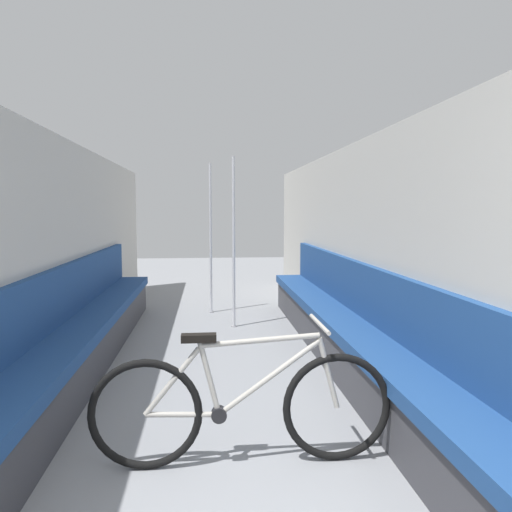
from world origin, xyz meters
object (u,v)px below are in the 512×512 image
at_px(bench_seat_row_left, 74,346).
at_px(bench_seat_row_right, 352,339).
at_px(bicycle, 242,406).
at_px(grab_pole_near, 211,240).
at_px(grab_pole_far, 234,245).

bearing_deg(bench_seat_row_left, bench_seat_row_right, 0.00).
height_order(bench_seat_row_right, bicycle, bench_seat_row_right).
height_order(bench_seat_row_left, grab_pole_near, grab_pole_near).
height_order(bicycle, grab_pole_far, grab_pole_far).
bearing_deg(bicycle, grab_pole_near, 78.62).
bearing_deg(bench_seat_row_right, bench_seat_row_left, 180.00).
relative_size(bicycle, grab_pole_near, 0.82).
bearing_deg(bench_seat_row_right, bicycle, -125.88).
bearing_deg(bench_seat_row_right, grab_pole_near, 113.56).
relative_size(bench_seat_row_left, grab_pole_far, 3.00).
bearing_deg(grab_pole_near, bicycle, -88.09).
bearing_deg(bench_seat_row_left, grab_pole_far, 52.64).
distance_m(bench_seat_row_right, bicycle, 1.89).
xyz_separation_m(bench_seat_row_right, bicycle, (-1.11, -1.53, 0.03)).
distance_m(bicycle, grab_pole_far, 3.55).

